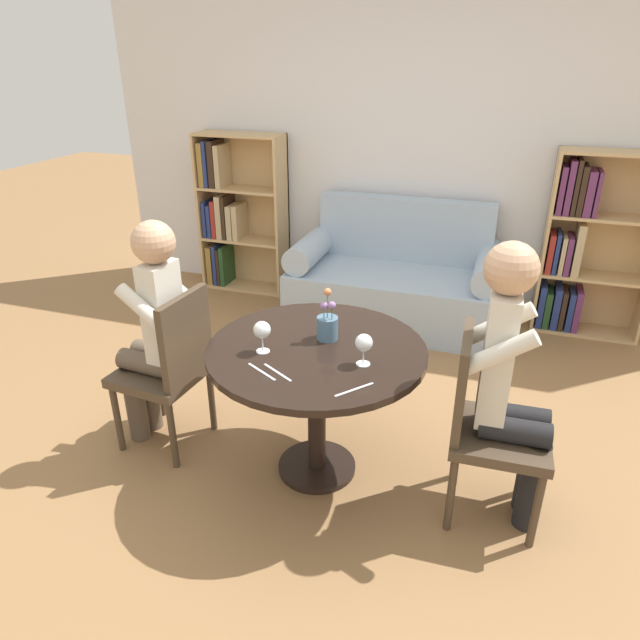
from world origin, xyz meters
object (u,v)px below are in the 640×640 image
at_px(bookshelf_right, 583,248).
at_px(person_left, 153,330).
at_px(wine_glass_right, 364,344).
at_px(wine_glass_left, 262,331).
at_px(couch, 396,283).
at_px(flower_vase, 327,325).
at_px(chair_right, 485,420).
at_px(person_right, 512,381).
at_px(bookshelf_left, 234,213).
at_px(chair_left, 171,364).

distance_m(bookshelf_right, person_left, 3.13).
bearing_deg(wine_glass_right, wine_glass_left, -175.94).
relative_size(couch, flower_vase, 6.16).
bearing_deg(couch, person_left, -114.22).
xyz_separation_m(bookshelf_right, chair_right, (-0.53, -2.22, -0.16)).
bearing_deg(bookshelf_right, couch, -168.70).
bearing_deg(couch, chair_right, -67.91).
distance_m(person_left, person_right, 1.75).
height_order(couch, flower_vase, flower_vase).
bearing_deg(flower_vase, wine_glass_left, -138.01).
bearing_deg(bookshelf_left, bookshelf_right, -0.01).
height_order(person_left, wine_glass_right, person_left).
xyz_separation_m(chair_left, flower_vase, (0.81, 0.13, 0.29)).
relative_size(chair_left, flower_vase, 3.44).
xyz_separation_m(wine_glass_left, flower_vase, (0.24, 0.22, -0.03)).
height_order(wine_glass_left, flower_vase, flower_vase).
height_order(couch, wine_glass_left, couch).
bearing_deg(couch, person_right, -65.77).
xyz_separation_m(wine_glass_left, wine_glass_right, (0.47, 0.03, -0.00)).
relative_size(couch, chair_right, 1.79).
height_order(person_right, flower_vase, person_right).
distance_m(couch, flower_vase, 1.89).
xyz_separation_m(bookshelf_left, wine_glass_right, (1.77, -2.28, 0.15)).
bearing_deg(chair_left, bookshelf_right, 141.48).
bearing_deg(person_left, chair_left, 86.57).
bearing_deg(person_left, person_right, 95.22).
relative_size(bookshelf_left, person_left, 1.08).
distance_m(bookshelf_right, wine_glass_right, 2.53).
distance_m(person_right, flower_vase, 0.87).
height_order(chair_right, person_left, person_left).
xyz_separation_m(couch, bookshelf_left, (-1.52, 0.27, 0.36)).
height_order(chair_right, wine_glass_right, chair_right).
bearing_deg(chair_left, bookshelf_left, -156.98).
bearing_deg(wine_glass_left, flower_vase, 41.99).
distance_m(chair_right, person_left, 1.68).
height_order(person_right, wine_glass_left, person_right).
bearing_deg(person_right, bookshelf_right, -13.83).
bearing_deg(wine_glass_left, chair_left, 171.51).
relative_size(bookshelf_left, chair_left, 1.51).
bearing_deg(person_left, couch, 160.76).
xyz_separation_m(couch, chair_right, (0.79, -1.95, 0.18)).
distance_m(couch, wine_glass_left, 2.13).
bearing_deg(person_right, flower_vase, 80.16).
xyz_separation_m(person_right, wine_glass_left, (-1.10, -0.11, 0.11)).
bearing_deg(chair_right, wine_glass_left, 93.24).
bearing_deg(couch, wine_glass_right, -83.05).
bearing_deg(person_right, chair_right, 91.70).
distance_m(chair_left, wine_glass_left, 0.66).
bearing_deg(chair_right, wine_glass_right, 94.55).
bearing_deg(bookshelf_left, person_right, -42.71).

